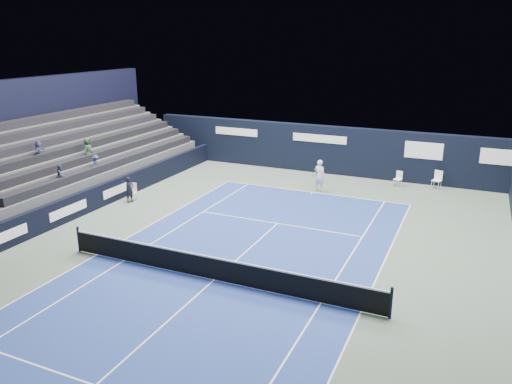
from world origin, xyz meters
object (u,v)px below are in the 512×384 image
(tennis_player, at_px, (320,176))
(folding_chair_back_b, at_px, (437,178))
(line_judge_chair, at_px, (132,191))
(tennis_net, at_px, (214,268))
(folding_chair_back_a, at_px, (399,176))

(tennis_player, bearing_deg, folding_chair_back_b, 28.19)
(folding_chair_back_b, xyz_separation_m, line_judge_chair, (-15.10, -9.13, -0.07))
(folding_chair_back_b, xyz_separation_m, tennis_net, (-6.48, -15.65, -0.11))
(folding_chair_back_b, relative_size, line_judge_chair, 1.12)
(tennis_net, relative_size, tennis_player, 6.89)
(tennis_net, bearing_deg, line_judge_chair, 142.90)
(line_judge_chair, bearing_deg, tennis_net, -53.89)
(folding_chair_back_a, xyz_separation_m, folding_chair_back_b, (2.16, 0.38, 0.00))
(folding_chair_back_b, height_order, line_judge_chair, folding_chair_back_b)
(tennis_net, height_order, tennis_player, tennis_player)
(line_judge_chair, xyz_separation_m, tennis_player, (8.87, 5.80, 0.39))
(line_judge_chair, relative_size, tennis_player, 0.52)
(folding_chair_back_a, bearing_deg, line_judge_chair, -125.14)
(tennis_net, bearing_deg, tennis_player, 88.80)
(folding_chair_back_b, bearing_deg, line_judge_chair, -131.94)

